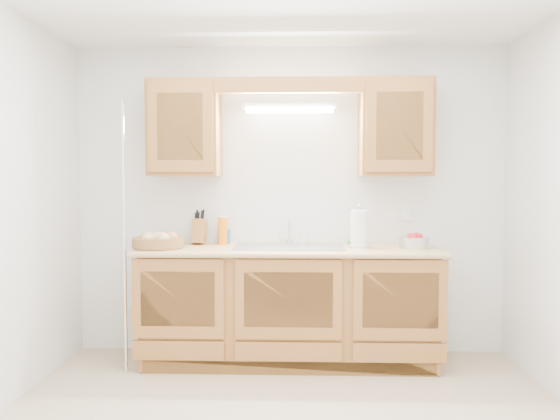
{
  "coord_description": "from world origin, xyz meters",
  "views": [
    {
      "loc": [
        0.06,
        -2.99,
        1.41
      ],
      "look_at": [
        -0.06,
        0.85,
        1.21
      ],
      "focal_mm": 35.0,
      "sensor_mm": 36.0,
      "label": 1
    }
  ],
  "objects_px": {
    "knife_block": "(199,231)",
    "apple_bowl": "(414,241)",
    "paper_towel": "(359,229)",
    "fruit_basket": "(158,241)"
  },
  "relations": [
    {
      "from": "paper_towel",
      "to": "apple_bowl",
      "type": "height_order",
      "value": "paper_towel"
    },
    {
      "from": "knife_block",
      "to": "apple_bowl",
      "type": "bearing_deg",
      "value": -0.22
    },
    {
      "from": "fruit_basket",
      "to": "apple_bowl",
      "type": "bearing_deg",
      "value": 1.74
    },
    {
      "from": "fruit_basket",
      "to": "knife_block",
      "type": "relative_size",
      "value": 1.64
    },
    {
      "from": "fruit_basket",
      "to": "paper_towel",
      "type": "relative_size",
      "value": 1.41
    },
    {
      "from": "paper_towel",
      "to": "apple_bowl",
      "type": "relative_size",
      "value": 1.36
    },
    {
      "from": "knife_block",
      "to": "apple_bowl",
      "type": "relative_size",
      "value": 1.17
    },
    {
      "from": "fruit_basket",
      "to": "apple_bowl",
      "type": "xyz_separation_m",
      "value": [
        1.96,
        0.06,
        -0.0
      ]
    },
    {
      "from": "fruit_basket",
      "to": "knife_block",
      "type": "distance_m",
      "value": 0.38
    },
    {
      "from": "knife_block",
      "to": "apple_bowl",
      "type": "height_order",
      "value": "knife_block"
    }
  ]
}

